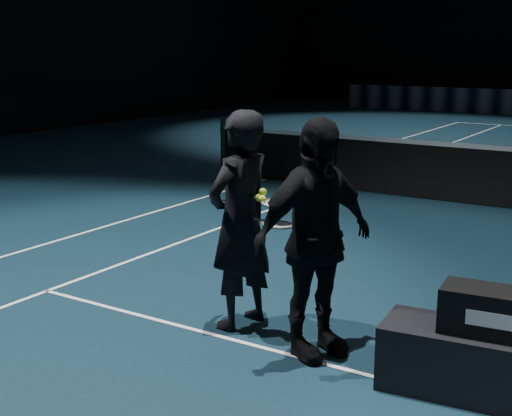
{
  "coord_description": "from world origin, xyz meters",
  "views": [
    {
      "loc": [
        1.38,
        -11.06,
        2.45
      ],
      "look_at": [
        -1.74,
        -6.16,
        1.12
      ],
      "focal_mm": 50.0,
      "sensor_mm": 36.0,
      "label": 1
    }
  ],
  "objects_px": {
    "racket_upper": "(277,204)",
    "tennis_balls": "(261,196)",
    "racket_lower": "(278,224)",
    "racket_bag": "(501,313)",
    "player_a": "(240,221)",
    "player_b": "(314,239)",
    "player_bench": "(496,367)"
  },
  "relations": [
    {
      "from": "player_a",
      "to": "racket_lower",
      "type": "relative_size",
      "value": 2.83
    },
    {
      "from": "racket_bag",
      "to": "racket_lower",
      "type": "relative_size",
      "value": 1.18
    },
    {
      "from": "player_bench",
      "to": "racket_upper",
      "type": "xyz_separation_m",
      "value": [
        -1.88,
        0.12,
        0.92
      ]
    },
    {
      "from": "racket_bag",
      "to": "player_a",
      "type": "bearing_deg",
      "value": 169.72
    },
    {
      "from": "racket_upper",
      "to": "racket_lower",
      "type": "bearing_deg",
      "value": -42.66
    },
    {
      "from": "player_bench",
      "to": "racket_upper",
      "type": "relative_size",
      "value": 2.36
    },
    {
      "from": "player_a",
      "to": "racket_lower",
      "type": "distance_m",
      "value": 0.45
    },
    {
      "from": "player_bench",
      "to": "racket_bag",
      "type": "distance_m",
      "value": 0.4
    },
    {
      "from": "racket_lower",
      "to": "player_b",
      "type": "bearing_deg",
      "value": 0.0
    },
    {
      "from": "player_bench",
      "to": "racket_bag",
      "type": "height_order",
      "value": "racket_bag"
    },
    {
      "from": "player_b",
      "to": "racket_lower",
      "type": "relative_size",
      "value": 2.83
    },
    {
      "from": "racket_bag",
      "to": "racket_lower",
      "type": "distance_m",
      "value": 1.88
    },
    {
      "from": "racket_lower",
      "to": "tennis_balls",
      "type": "relative_size",
      "value": 5.67
    },
    {
      "from": "player_bench",
      "to": "player_b",
      "type": "height_order",
      "value": "player_b"
    },
    {
      "from": "racket_upper",
      "to": "player_bench",
      "type": "bearing_deg",
      "value": 5.29
    },
    {
      "from": "player_a",
      "to": "player_b",
      "type": "height_order",
      "value": "same"
    },
    {
      "from": "player_b",
      "to": "racket_upper",
      "type": "xyz_separation_m",
      "value": [
        -0.43,
        0.14,
        0.2
      ]
    },
    {
      "from": "racket_lower",
      "to": "tennis_balls",
      "type": "height_order",
      "value": "tennis_balls"
    },
    {
      "from": "player_a",
      "to": "tennis_balls",
      "type": "xyz_separation_m",
      "value": [
        0.25,
        -0.05,
        0.25
      ]
    },
    {
      "from": "racket_bag",
      "to": "tennis_balls",
      "type": "distance_m",
      "value": 2.11
    },
    {
      "from": "racket_bag",
      "to": "tennis_balls",
      "type": "relative_size",
      "value": 6.7
    },
    {
      "from": "player_a",
      "to": "racket_lower",
      "type": "bearing_deg",
      "value": 86.27
    },
    {
      "from": "player_bench",
      "to": "player_b",
      "type": "relative_size",
      "value": 0.84
    },
    {
      "from": "player_bench",
      "to": "tennis_balls",
      "type": "distance_m",
      "value": 2.25
    },
    {
      "from": "player_bench",
      "to": "player_b",
      "type": "xyz_separation_m",
      "value": [
        -1.45,
        -0.02,
        0.72
      ]
    },
    {
      "from": "player_bench",
      "to": "tennis_balls",
      "type": "xyz_separation_m",
      "value": [
        -2.03,
        0.12,
        0.97
      ]
    },
    {
      "from": "player_bench",
      "to": "racket_bag",
      "type": "xyz_separation_m",
      "value": [
        0.0,
        0.0,
        0.4
      ]
    },
    {
      "from": "player_bench",
      "to": "player_a",
      "type": "distance_m",
      "value": 2.39
    },
    {
      "from": "player_bench",
      "to": "racket_upper",
      "type": "bearing_deg",
      "value": 170.35
    },
    {
      "from": "player_a",
      "to": "racket_upper",
      "type": "distance_m",
      "value": 0.45
    },
    {
      "from": "racket_upper",
      "to": "tennis_balls",
      "type": "height_order",
      "value": "tennis_balls"
    },
    {
      "from": "racket_bag",
      "to": "player_a",
      "type": "relative_size",
      "value": 0.42
    }
  ]
}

